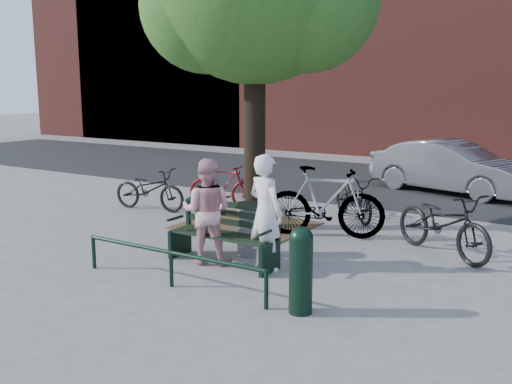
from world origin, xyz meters
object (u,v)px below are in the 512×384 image
Objects in this scene: park_bench at (225,232)px; bicycle_c at (354,197)px; person_right at (207,211)px; litter_bin at (249,229)px; person_left at (265,212)px; bollard at (301,267)px; parked_car at (451,167)px.

park_bench is 1.00× the size of bicycle_c.
person_right is 1.90× the size of litter_bin.
person_left is 0.98× the size of bicycle_c.
park_bench is 3.83m from bicycle_c.
park_bench is 1.01× the size of person_left.
person_left is at bearing -133.65° from bicycle_c.
person_left is 0.85m from litter_bin.
bicycle_c is (-1.37, 4.95, -0.11)m from bollard.
litter_bin is 3.30m from bicycle_c.
person_left is at bearing 135.07° from bollard.
bollard is at bearing -31.27° from park_bench.
litter_bin is 0.49× the size of bicycle_c.
park_bench is 1.63× the size of bollard.
person_left is 1.06× the size of person_right.
person_right is 2.38m from bollard.
person_right reaches higher than bicycle_c.
park_bench is at bearing -100.63° from litter_bin.
bollard is at bearing -161.53° from parked_car.
parked_car reaches higher than bicycle_c.
bicycle_c is at bearing 82.30° from litter_bin.
person_left is at bearing -170.25° from parked_car.
bollard is 5.13m from bicycle_c.
bollard reaches higher than bicycle_c.
person_right is (-0.91, -0.22, -0.05)m from person_left.
person_left is at bearing -37.97° from litter_bin.
bollard is 0.26× the size of parked_car.
bollard is (1.91, -1.16, 0.09)m from park_bench.
parked_car is at bearing 92.51° from bollard.
park_bench is at bearing 21.90° from person_left.
person_right reaches higher than parked_car.
park_bench is at bearing 148.73° from bollard.
bicycle_c is 4.12m from parked_car.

